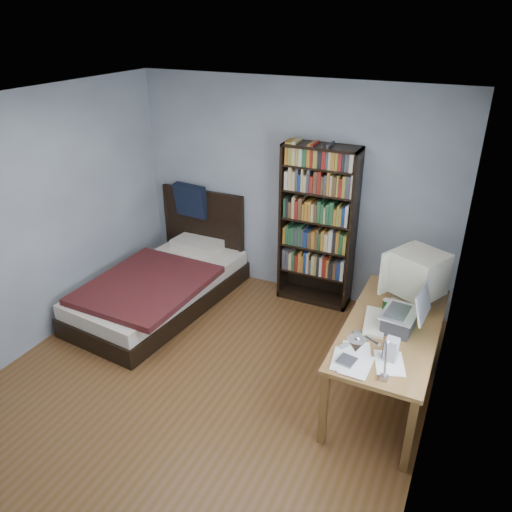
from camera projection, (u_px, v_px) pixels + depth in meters
name	position (u px, v px, depth m)	size (l,w,h in m)	color
room	(199.00, 268.00, 4.01)	(4.20, 4.24, 2.50)	brown
desk	(398.00, 328.00, 4.71)	(0.75, 1.65, 0.73)	brown
crt_monitor	(416.00, 273.00, 4.45)	(0.58, 0.53, 0.49)	beige
laptop	(401.00, 319.00, 4.08)	(0.37, 0.37, 0.42)	#2D2D30
desk_lamp	(362.00, 349.00, 3.12)	(0.23, 0.50, 0.60)	#99999E
keyboard	(375.00, 322.00, 4.22)	(0.17, 0.43, 0.03)	beige
speaker	(391.00, 350.00, 3.75)	(0.09, 0.09, 0.19)	gray
soda_can	(386.00, 306.00, 4.35)	(0.07, 0.07, 0.13)	#073514
mouse	(393.00, 309.00, 4.40)	(0.06, 0.10, 0.03)	silver
phone_silver	(358.00, 335.00, 4.06)	(0.05, 0.11, 0.02)	#B8B7BC
phone_grey	(345.00, 346.00, 3.93)	(0.04, 0.09, 0.02)	gray
external_drive	(347.00, 361.00, 3.75)	(0.13, 0.13, 0.03)	gray
bookshelf	(317.00, 227.00, 5.58)	(0.84, 0.30, 1.86)	black
bed	(164.00, 283.00, 5.83)	(1.29, 2.27, 1.16)	black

